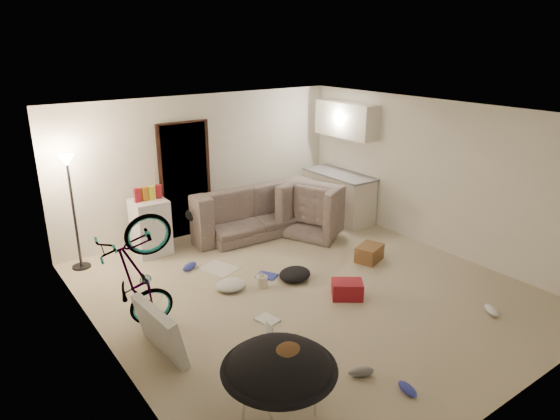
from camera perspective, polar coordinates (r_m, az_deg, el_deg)
floor at (r=7.27m, az=2.97°, el=-9.13°), size 5.50×6.00×0.02m
ceiling at (r=6.47m, az=3.36°, el=10.95°), size 5.50×6.00×0.02m
wall_back at (r=9.20m, az=-8.78°, el=5.20°), size 5.50×0.02×2.50m
wall_front at (r=5.00m, az=25.70°, el=-8.71°), size 5.50×0.02×2.50m
wall_left at (r=5.56m, az=-19.62°, el=-5.07°), size 0.02×6.00×2.50m
wall_right at (r=8.70m, az=17.45°, el=3.74°), size 0.02×6.00×2.50m
doorway at (r=9.05m, az=-10.83°, el=3.35°), size 0.85×0.10×2.04m
door_trim at (r=9.03m, az=-10.75°, el=3.31°), size 0.97×0.04×2.10m
floor_lamp at (r=8.06m, az=-22.84°, el=2.35°), size 0.28×0.28×1.81m
kitchen_counter at (r=9.97m, az=6.70°, el=1.54°), size 0.60×1.50×0.88m
counter_top at (r=9.84m, az=6.80°, el=4.09°), size 0.64×1.54×0.04m
kitchen_uppers at (r=9.71m, az=7.62°, el=10.20°), size 0.38×1.40×0.65m
sofa at (r=9.26m, az=-3.75°, el=-0.41°), size 2.36×1.02×0.68m
armchair at (r=9.29m, az=4.51°, el=-0.26°), size 1.31×1.38×0.71m
bicycle at (r=6.34m, az=-15.71°, el=-10.01°), size 1.67×0.93×0.91m
book_asset at (r=6.05m, az=-0.77°, el=-15.25°), size 0.27×0.22×0.02m
mini_fridge at (r=8.54m, az=-14.57°, el=-1.85°), size 0.55×0.55×0.92m
snack_box_0 at (r=8.31m, az=-15.96°, el=1.39°), size 0.10×0.08×0.30m
snack_box_1 at (r=8.35m, az=-15.19°, el=1.54°), size 0.11×0.08×0.30m
snack_box_2 at (r=8.39m, az=-14.43°, el=1.69°), size 0.11×0.08×0.30m
snack_box_3 at (r=8.43m, az=-13.68°, el=1.84°), size 0.12×0.10×0.30m
saucer_chair at (r=4.84m, az=-0.10°, el=-18.66°), size 1.08×1.08×0.77m
hoodie at (r=4.72m, az=0.64°, el=-16.58°), size 0.60×0.56×0.22m
sofa_drape at (r=8.76m, az=-9.02°, el=-0.38°), size 0.56×0.46×0.28m
tv_box at (r=5.93m, az=-13.59°, el=-13.24°), size 0.30×0.93×0.61m
drink_case_a at (r=8.21m, az=10.17°, el=-4.88°), size 0.53×0.45×0.26m
drink_case_b at (r=7.05m, az=7.69°, el=-9.00°), size 0.52×0.50×0.24m
juicer at (r=7.28m, az=-2.10°, el=-8.07°), size 0.17×0.17×0.24m
newspaper at (r=7.92m, az=-7.02°, el=-6.66°), size 0.59×0.67×0.01m
book_blue at (r=7.61m, az=-1.51°, el=-7.52°), size 0.33×0.36×0.03m
book_white at (r=6.52m, az=-1.44°, el=-12.44°), size 0.27×0.32×0.03m
shoe_0 at (r=7.93m, az=-10.30°, el=-6.36°), size 0.31×0.23×0.11m
shoe_2 at (r=5.53m, az=14.37°, el=-19.20°), size 0.15×0.27×0.10m
shoe_3 at (r=5.65m, az=9.26°, el=-17.79°), size 0.31×0.23×0.11m
shoe_4 at (r=7.20m, az=23.01°, el=-10.47°), size 0.25×0.32×0.11m
clothes_lump_a at (r=7.50m, az=1.70°, el=-7.35°), size 0.62×0.56×0.17m
clothes_lump_c at (r=7.26m, az=-5.67°, el=-8.52°), size 0.50×0.46×0.14m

